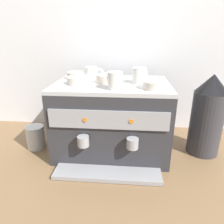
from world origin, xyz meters
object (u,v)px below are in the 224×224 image
at_px(espresso_machine, 112,118).
at_px(ceramic_cup_2, 115,80).
at_px(ceramic_bowl_0, 106,79).
at_px(ceramic_bowl_3, 154,85).
at_px(ceramic_bowl_2, 76,76).
at_px(milk_pitcher, 36,137).
at_px(ceramic_cup_0, 140,76).
at_px(coffee_grinder, 207,115).
at_px(ceramic_cup_1, 92,72).
at_px(ceramic_bowl_1, 77,81).

xyz_separation_m(espresso_machine, ceramic_cup_2, (0.02, -0.13, 0.24)).
relative_size(ceramic_bowl_0, ceramic_bowl_3, 1.08).
relative_size(ceramic_bowl_2, milk_pitcher, 0.69).
bearing_deg(milk_pitcher, espresso_machine, 3.39).
relative_size(ceramic_cup_0, ceramic_bowl_0, 0.94).
height_order(ceramic_bowl_3, coffee_grinder, coffee_grinder).
bearing_deg(ceramic_cup_0, ceramic_bowl_3, -59.67).
distance_m(ceramic_cup_1, ceramic_cup_2, 0.29).
distance_m(espresso_machine, ceramic_cup_1, 0.29).
bearing_deg(espresso_machine, ceramic_cup_0, -1.65).
bearing_deg(ceramic_bowl_0, ceramic_bowl_3, -27.07).
relative_size(ceramic_cup_1, milk_pitcher, 0.77).
relative_size(ceramic_cup_1, ceramic_cup_2, 1.04).
bearing_deg(ceramic_cup_1, milk_pitcher, -157.32).
bearing_deg(ceramic_cup_0, ceramic_cup_2, -133.87).
distance_m(espresso_machine, ceramic_bowl_3, 0.33).
bearing_deg(espresso_machine, ceramic_bowl_2, 158.85).
xyz_separation_m(ceramic_cup_0, ceramic_bowl_3, (0.06, -0.11, -0.02)).
bearing_deg(coffee_grinder, ceramic_bowl_1, -175.27).
bearing_deg(ceramic_cup_1, ceramic_bowl_1, -107.70).
height_order(coffee_grinder, milk_pitcher, coffee_grinder).
bearing_deg(coffee_grinder, ceramic_bowl_0, -179.83).
bearing_deg(ceramic_cup_2, ceramic_bowl_0, 111.13).
relative_size(espresso_machine, ceramic_cup_1, 5.73).
height_order(ceramic_cup_2, milk_pitcher, ceramic_cup_2).
xyz_separation_m(ceramic_cup_0, coffee_grinder, (0.38, 0.02, -0.22)).
xyz_separation_m(ceramic_bowl_0, coffee_grinder, (0.56, 0.00, -0.20)).
bearing_deg(ceramic_cup_1, ceramic_bowl_0, -46.64).
bearing_deg(ceramic_bowl_3, ceramic_cup_0, 120.33).
bearing_deg(coffee_grinder, ceramic_cup_1, 171.37).
distance_m(ceramic_bowl_3, milk_pitcher, 0.76).
bearing_deg(ceramic_cup_1, ceramic_cup_0, -22.90).
distance_m(ceramic_cup_1, ceramic_bowl_3, 0.40).
distance_m(ceramic_cup_1, coffee_grinder, 0.69).
bearing_deg(ceramic_cup_2, coffee_grinder, 15.91).
relative_size(ceramic_cup_0, ceramic_bowl_3, 1.02).
xyz_separation_m(ceramic_cup_1, coffee_grinder, (0.65, -0.10, -0.21)).
bearing_deg(ceramic_cup_0, ceramic_bowl_1, -172.54).
height_order(espresso_machine, ceramic_cup_2, ceramic_cup_2).
relative_size(ceramic_cup_2, ceramic_bowl_2, 1.07).
bearing_deg(espresso_machine, ceramic_bowl_0, 161.89).
relative_size(ceramic_cup_2, ceramic_bowl_3, 0.98).
distance_m(ceramic_cup_1, ceramic_bowl_2, 0.10).
bearing_deg(ceramic_bowl_0, ceramic_bowl_2, 158.36).
distance_m(ceramic_cup_2, ceramic_bowl_0, 0.15).
xyz_separation_m(ceramic_bowl_1, coffee_grinder, (0.70, 0.06, -0.19)).
bearing_deg(ceramic_bowl_3, ceramic_bowl_1, 170.22).
distance_m(ceramic_bowl_1, milk_pitcher, 0.45).
relative_size(ceramic_cup_2, coffee_grinder, 0.23).
height_order(ceramic_cup_0, ceramic_bowl_1, ceramic_cup_0).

